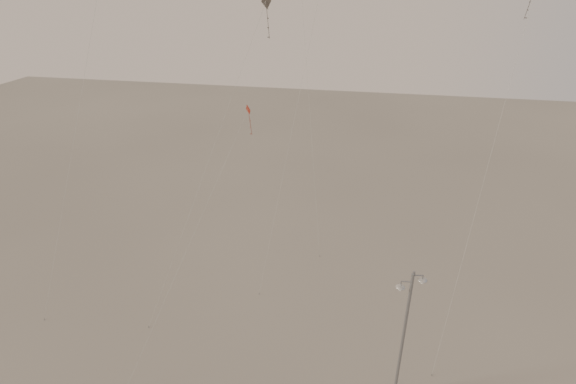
# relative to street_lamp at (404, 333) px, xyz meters

# --- Properties ---
(street_lamp) EXTENTS (1.61, 0.64, 9.25)m
(street_lamp) POSITION_rel_street_lamp_xyz_m (0.00, 0.00, 0.00)
(street_lamp) COLOR gray
(street_lamp) RESTS_ON ground
(kite_1) EXTENTS (8.93, 3.82, 22.48)m
(kite_1) POSITION_rel_street_lamp_xyz_m (-10.74, 5.24, 12.89)
(kite_1) COLOR #2A2623
(kite_1) RESTS_ON ground
(kite_3) EXTENTS (5.84, 10.87, 15.66)m
(kite_3) POSITION_rel_street_lamp_xyz_m (-12.12, 5.49, 7.06)
(kite_3) COLOR maroon
(kite_3) RESTS_ON ground
(kite_4) EXTENTS (2.84, 5.93, 23.16)m
(kite_4) POSITION_rel_street_lamp_xyz_m (4.39, 6.19, 12.66)
(kite_4) COLOR #2A2623
(kite_4) RESTS_ON ground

